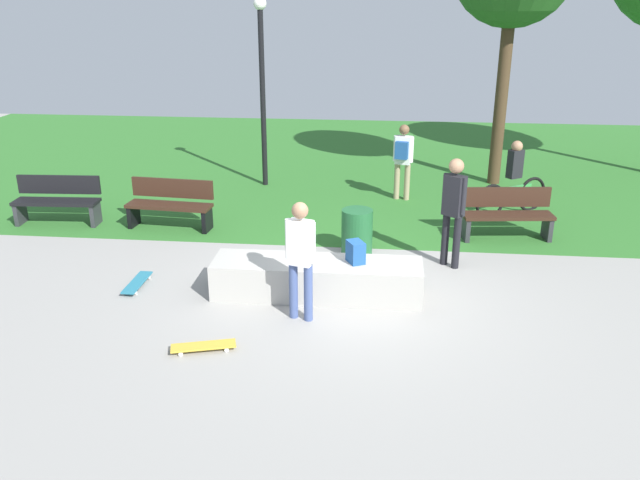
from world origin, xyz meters
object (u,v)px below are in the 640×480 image
backpack_on_ledge (356,252)px  skateboard_by_ledge (203,346)px  park_bench_near_lamppost (170,203)px  park_bench_near_path (58,199)px  pedestrian_with_backpack (403,156)px  skateboard_spare (137,283)px  cyclist_on_bicycle (513,183)px  lamp_post (262,74)px  concrete_ledge (317,279)px  park_bench_far_left (507,213)px  trash_bin (357,232)px  skater_performing_trick (300,253)px  skater_watching (454,204)px

backpack_on_ledge → skateboard_by_ledge: (-1.79, -1.76, -0.63)m
skateboard_by_ledge → park_bench_near_lamppost: park_bench_near_lamppost is taller
park_bench_near_path → pedestrian_with_backpack: size_ratio=1.00×
skateboard_spare → pedestrian_with_backpack: pedestrian_with_backpack is taller
park_bench_near_lamppost → cyclist_on_bicycle: size_ratio=1.06×
skateboard_spare → cyclist_on_bicycle: bearing=33.6°
park_bench_near_lamppost → lamp_post: (1.24, 3.07, 2.02)m
concrete_ledge → backpack_on_ledge: 0.70m
park_bench_far_left → trash_bin: 2.85m
skater_performing_trick → park_bench_near_lamppost: 4.52m
lamp_post → trash_bin: lamp_post is taller
cyclist_on_bicycle → skateboard_spare: bearing=-146.4°
concrete_ledge → lamp_post: size_ratio=0.74×
park_bench_far_left → lamp_post: size_ratio=0.40×
pedestrian_with_backpack → skateboard_spare: bearing=-129.7°
concrete_ledge → trash_bin: bearing=73.5°
park_bench_far_left → backpack_on_ledge: bearing=-133.8°
skater_performing_trick → cyclist_on_bicycle: skater_performing_trick is taller
skater_performing_trick → cyclist_on_bicycle: 6.10m
skateboard_by_ledge → cyclist_on_bicycle: (4.71, 5.88, 0.57)m
trash_bin → skateboard_spare: bearing=-153.1°
skateboard_spare → pedestrian_with_backpack: 6.40m
skateboard_by_ledge → park_bench_near_lamppost: 4.78m
skateboard_by_ledge → backpack_on_ledge: bearing=44.5°
skater_watching → skateboard_by_ledge: bearing=-137.0°
skater_performing_trick → park_bench_far_left: size_ratio=1.01×
concrete_ledge → cyclist_on_bicycle: cyclist_on_bicycle is taller
cyclist_on_bicycle → skater_watching: bearing=-117.0°
skateboard_spare → park_bench_far_left: 6.49m
skater_performing_trick → lamp_post: size_ratio=0.41×
concrete_ledge → lamp_post: bearing=107.5°
backpack_on_ledge → park_bench_near_path: (-5.83, 2.66, -0.21)m
cyclist_on_bicycle → concrete_ledge: bearing=-129.8°
skater_watching → cyclist_on_bicycle: 3.21m
park_bench_far_left → trash_bin: bearing=-158.1°
skater_watching → park_bench_near_path: size_ratio=1.10×
skater_watching → lamp_post: 6.04m
backpack_on_ledge → pedestrian_with_backpack: (0.74, 4.86, 0.27)m
park_bench_near_lamppost → pedestrian_with_backpack: 4.91m
skater_watching → park_bench_near_path: 7.46m
skater_watching → trash_bin: (-1.53, 0.36, -0.66)m
lamp_post → cyclist_on_bicycle: (5.29, -1.60, -1.87)m
backpack_on_ledge → cyclist_on_bicycle: bearing=-62.3°
pedestrian_with_backpack → park_bench_near_lamppost: bearing=-153.0°
concrete_ledge → park_bench_far_left: park_bench_far_left is taller
backpack_on_ledge → trash_bin: bearing=-25.0°
skateboard_by_ledge → park_bench_far_left: (4.38, 4.46, 0.42)m
park_bench_far_left → skater_performing_trick: bearing=-133.3°
skater_performing_trick → skateboard_spare: 2.87m
backpack_on_ledge → trash_bin: 1.67m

